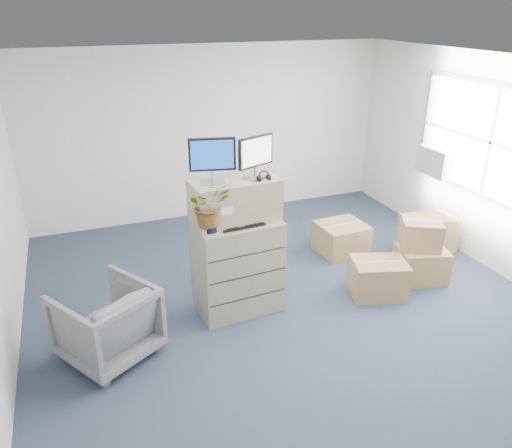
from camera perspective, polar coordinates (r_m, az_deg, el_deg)
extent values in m
plane|color=#283749|center=(5.90, 4.91, -10.86)|extent=(7.00, 7.00, 0.00)
cube|color=silver|center=(8.37, -5.25, 10.30)|extent=(6.00, 0.02, 2.80)
cube|color=gray|center=(7.25, 25.47, 8.40)|extent=(0.06, 2.72, 1.52)
cube|color=white|center=(7.22, 25.27, 8.39)|extent=(0.01, 2.60, 1.40)
cube|color=silver|center=(7.94, 19.86, 6.72)|extent=(0.24, 0.60, 0.40)
cube|color=#9C8D6B|center=(5.81, -2.08, -4.87)|extent=(1.00, 0.65, 1.12)
cube|color=#9C8D6B|center=(5.51, -2.42, 2.69)|extent=(0.99, 0.55, 0.48)
cube|color=#99999E|center=(5.36, -4.92, 4.82)|extent=(0.29, 0.24, 0.02)
cylinder|color=#99999E|center=(5.34, -4.95, 5.50)|extent=(0.04, 0.04, 0.12)
cube|color=black|center=(5.27, -5.04, 7.94)|extent=(0.49, 0.14, 0.35)
cube|color=navy|center=(5.25, -5.02, 7.88)|extent=(0.44, 0.10, 0.31)
cube|color=#99999E|center=(5.50, -0.04, 5.40)|extent=(0.30, 0.26, 0.02)
cylinder|color=#99999E|center=(5.48, -0.04, 6.04)|extent=(0.04, 0.04, 0.11)
cube|color=black|center=(5.41, -0.04, 8.31)|extent=(0.45, 0.21, 0.34)
cube|color=white|center=(5.40, 0.09, 8.27)|extent=(0.40, 0.17, 0.29)
torus|color=black|center=(5.41, 0.89, 5.42)|extent=(0.14, 0.03, 0.14)
cube|color=black|center=(5.46, -1.67, -0.08)|extent=(0.51, 0.24, 0.03)
ellipsoid|color=silver|center=(5.62, 1.37, 0.64)|extent=(0.10, 0.08, 0.03)
cylinder|color=gray|center=(5.60, -1.96, 2.00)|extent=(0.08, 0.08, 0.29)
cube|color=silver|center=(5.56, -2.91, 0.30)|extent=(0.06, 0.05, 0.02)
cube|color=black|center=(5.53, -2.93, 0.94)|extent=(0.06, 0.04, 0.11)
cube|color=black|center=(5.80, 0.80, 1.58)|extent=(0.23, 0.18, 0.06)
cube|color=#3E90D3|center=(5.74, 0.01, 2.25)|extent=(0.31, 0.24, 0.10)
cylinder|color=#93A585|center=(5.33, -5.29, -0.88)|extent=(0.20, 0.20, 0.02)
cylinder|color=black|center=(5.30, -5.32, -0.17)|extent=(0.17, 0.17, 0.13)
imported|color=#1E5B1A|center=(5.23, -5.40, 1.78)|extent=(0.47, 0.51, 0.38)
imported|color=#56575B|center=(5.34, -16.76, -10.43)|extent=(1.13, 1.11, 0.87)
cube|color=#A17D4E|center=(6.43, 13.83, -6.00)|extent=(0.77, 0.67, 0.45)
cube|color=#A17D4E|center=(6.91, 18.28, -4.36)|extent=(0.72, 0.64, 0.45)
cube|color=#A17D4E|center=(7.38, 9.71, -1.60)|extent=(0.69, 0.64, 0.44)
cube|color=#A17D4E|center=(6.77, 18.30, -1.09)|extent=(0.63, 0.61, 0.38)
cube|color=#A17D4E|center=(7.75, 18.97, -1.00)|extent=(0.78, 0.54, 0.53)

